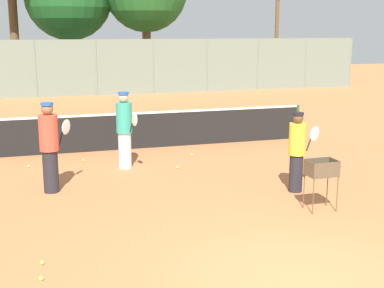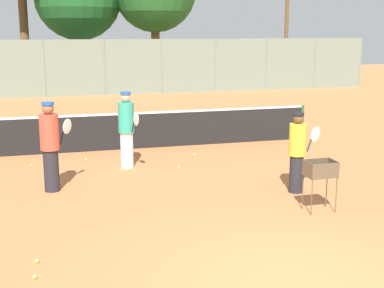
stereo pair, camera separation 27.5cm
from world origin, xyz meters
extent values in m
plane|color=#C67242|center=(0.00, 0.00, 0.00)|extent=(80.00, 80.00, 0.00)
cylinder|color=#26592D|center=(4.66, 8.92, 0.54)|extent=(0.10, 0.10, 1.07)
cube|color=black|center=(0.00, 8.92, 0.51)|extent=(9.31, 0.01, 1.01)
cube|color=white|center=(0.00, 8.92, 1.04)|extent=(9.31, 0.02, 0.06)
cylinder|color=gray|center=(-3.03, 22.08, 1.45)|extent=(0.08, 0.08, 2.89)
cylinder|color=gray|center=(0.00, 22.08, 1.45)|extent=(0.08, 0.08, 2.89)
cylinder|color=gray|center=(3.03, 22.08, 1.45)|extent=(0.08, 0.08, 2.89)
cylinder|color=gray|center=(6.06, 22.08, 1.45)|extent=(0.08, 0.08, 2.89)
cylinder|color=gray|center=(9.10, 22.08, 1.45)|extent=(0.08, 0.08, 2.89)
cylinder|color=gray|center=(12.13, 22.08, 1.45)|extent=(0.08, 0.08, 2.89)
cylinder|color=gray|center=(15.16, 22.08, 1.45)|extent=(0.08, 0.08, 2.89)
cube|color=gray|center=(0.00, 22.08, 1.45)|extent=(30.32, 0.01, 2.89)
cylinder|color=brown|center=(12.68, 27.16, 3.44)|extent=(0.25, 0.25, 6.87)
cylinder|color=brown|center=(-0.89, 26.63, 1.87)|extent=(0.30, 0.30, 3.74)
cylinder|color=brown|center=(-4.02, 27.08, 2.93)|extent=(0.50, 0.50, 5.85)
cylinder|color=brown|center=(3.45, 25.55, 2.08)|extent=(0.51, 0.51, 4.17)
cylinder|color=#26262D|center=(1.91, 3.80, 0.40)|extent=(0.29, 0.29, 0.81)
cylinder|color=yellow|center=(1.91, 3.80, 1.15)|extent=(0.35, 0.35, 0.67)
sphere|color=brown|center=(1.91, 3.80, 1.59)|extent=(0.22, 0.22, 0.22)
cylinder|color=black|center=(1.91, 3.80, 1.69)|extent=(0.23, 0.23, 0.05)
cylinder|color=black|center=(2.25, 3.92, 0.98)|extent=(0.15, 0.08, 0.27)
ellipsoid|color=silver|center=(2.42, 3.97, 1.20)|extent=(0.39, 0.16, 0.43)
cylinder|color=white|center=(-1.22, 6.85, 0.45)|extent=(0.32, 0.32, 0.90)
cylinder|color=teal|center=(-1.22, 6.85, 1.28)|extent=(0.39, 0.39, 0.75)
sphere|color=#DBB28C|center=(-1.22, 6.85, 1.77)|extent=(0.24, 0.24, 0.24)
cylinder|color=#2659B2|center=(-1.22, 6.85, 1.88)|extent=(0.26, 0.26, 0.06)
cylinder|color=black|center=(-1.12, 6.49, 1.09)|extent=(0.07, 0.15, 0.27)
ellipsoid|color=silver|center=(-1.07, 6.31, 1.31)|extent=(0.14, 0.39, 0.43)
cylinder|color=#26262D|center=(-3.09, 5.30, 0.45)|extent=(0.32, 0.32, 0.91)
cylinder|color=#E54C38|center=(-3.09, 5.30, 1.29)|extent=(0.40, 0.40, 0.76)
sphere|color=#8C6647|center=(-3.09, 5.30, 1.79)|extent=(0.25, 0.25, 0.25)
cylinder|color=#2659B2|center=(-3.09, 5.30, 1.90)|extent=(0.26, 0.26, 0.06)
cylinder|color=black|center=(-2.83, 5.57, 1.10)|extent=(0.12, 0.13, 0.27)
ellipsoid|color=silver|center=(-2.70, 5.71, 1.32)|extent=(0.29, 0.31, 0.43)
cylinder|color=brown|center=(1.54, 2.41, 0.34)|extent=(0.02, 0.02, 0.69)
cylinder|color=brown|center=(2.05, 2.41, 0.34)|extent=(0.02, 0.02, 0.69)
cylinder|color=brown|center=(1.54, 2.77, 0.34)|extent=(0.02, 0.02, 0.69)
cylinder|color=brown|center=(2.05, 2.77, 0.34)|extent=(0.02, 0.02, 0.69)
cube|color=brown|center=(1.79, 2.59, 0.69)|extent=(0.55, 0.40, 0.01)
cube|color=brown|center=(1.79, 2.39, 0.84)|extent=(0.55, 0.01, 0.30)
cube|color=brown|center=(1.79, 2.79, 0.84)|extent=(0.55, 0.01, 0.30)
cube|color=brown|center=(1.52, 2.59, 0.84)|extent=(0.01, 0.40, 0.30)
cube|color=brown|center=(2.07, 2.59, 0.84)|extent=(0.01, 0.40, 0.30)
sphere|color=#D1E54C|center=(1.97, 2.62, 0.79)|extent=(0.07, 0.07, 0.07)
sphere|color=#D1E54C|center=(1.81, 2.72, 0.79)|extent=(0.07, 0.07, 0.07)
sphere|color=#D1E54C|center=(1.83, 2.55, 0.79)|extent=(0.07, 0.07, 0.07)
sphere|color=#D1E54C|center=(1.90, 2.67, 0.73)|extent=(0.07, 0.07, 0.07)
sphere|color=#D1E54C|center=(1.69, 2.47, 0.73)|extent=(0.07, 0.07, 0.07)
sphere|color=#D1E54C|center=(1.70, 2.49, 0.73)|extent=(0.07, 0.07, 0.07)
sphere|color=#D1E54C|center=(2.00, 2.69, 0.73)|extent=(0.07, 0.07, 0.07)
sphere|color=#D1E54C|center=(1.85, 2.49, 0.73)|extent=(0.07, 0.07, 0.07)
sphere|color=#D1E54C|center=(0.74, 7.57, 0.03)|extent=(0.07, 0.07, 0.07)
sphere|color=#D1E54C|center=(-2.17, 7.84, 0.03)|extent=(0.07, 0.07, 0.07)
sphere|color=#D1E54C|center=(2.99, 5.73, 0.03)|extent=(0.07, 0.07, 0.07)
sphere|color=#D1E54C|center=(-3.40, 1.61, 0.03)|extent=(0.07, 0.07, 0.07)
sphere|color=#D1E54C|center=(-3.56, 7.58, 0.03)|extent=(0.07, 0.07, 0.07)
sphere|color=#D1E54C|center=(0.01, 6.40, 0.03)|extent=(0.07, 0.07, 0.07)
sphere|color=#D1E54C|center=(-3.43, 1.08, 0.03)|extent=(0.07, 0.07, 0.07)
cube|color=#B2B7BC|center=(-1.45, 25.08, 0.45)|extent=(4.20, 1.70, 0.90)
cube|color=#33383D|center=(-1.65, 25.08, 1.25)|extent=(2.20, 1.50, 0.70)
camera|label=1|loc=(-3.43, -6.06, 3.42)|focal=50.00mm
camera|label=2|loc=(-3.17, -6.14, 3.42)|focal=50.00mm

